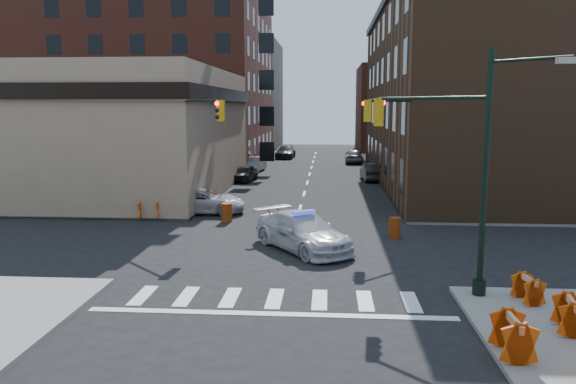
# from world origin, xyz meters

# --- Properties ---
(ground) EXTENTS (140.00, 140.00, 0.00)m
(ground) POSITION_xyz_m (0.00, 0.00, 0.00)
(ground) COLOR black
(ground) RESTS_ON ground
(sidewalk_nw) EXTENTS (34.00, 54.50, 0.15)m
(sidewalk_nw) POSITION_xyz_m (-23.00, 32.75, 0.07)
(sidewalk_nw) COLOR gray
(sidewalk_nw) RESTS_ON ground
(sidewalk_ne) EXTENTS (34.00, 54.50, 0.15)m
(sidewalk_ne) POSITION_xyz_m (23.00, 32.75, 0.07)
(sidewalk_ne) COLOR gray
(sidewalk_ne) RESTS_ON ground
(bank_building) EXTENTS (22.00, 22.00, 9.00)m
(bank_building) POSITION_xyz_m (-17.00, 16.50, 4.50)
(bank_building) COLOR #9B8165
(bank_building) RESTS_ON ground
(apartment_block) EXTENTS (25.00, 25.00, 24.00)m
(apartment_block) POSITION_xyz_m (-18.50, 40.00, 12.00)
(apartment_block) COLOR maroon
(apartment_block) RESTS_ON ground
(commercial_row_ne) EXTENTS (14.00, 34.00, 14.00)m
(commercial_row_ne) POSITION_xyz_m (13.00, 22.50, 7.00)
(commercial_row_ne) COLOR #4E321F
(commercial_row_ne) RESTS_ON ground
(filler_nw) EXTENTS (20.00, 18.00, 16.00)m
(filler_nw) POSITION_xyz_m (-16.00, 62.00, 8.00)
(filler_nw) COLOR brown
(filler_nw) RESTS_ON ground
(filler_ne) EXTENTS (16.00, 16.00, 12.00)m
(filler_ne) POSITION_xyz_m (14.00, 58.00, 6.00)
(filler_ne) COLOR maroon
(filler_ne) RESTS_ON ground
(signal_pole_se) EXTENTS (5.40, 5.27, 8.00)m
(signal_pole_se) POSITION_xyz_m (6.04, -5.52, 4.61)
(signal_pole_se) COLOR black
(signal_pole_se) RESTS_ON sidewalk_se
(signal_pole_nw) EXTENTS (3.58, 3.67, 8.00)m
(signal_pole_nw) POSITION_xyz_m (-5.85, 5.34, 4.34)
(signal_pole_nw) COLOR black
(signal_pole_nw) RESTS_ON sidewalk_nw
(signal_pole_ne) EXTENTS (3.67, 3.58, 8.00)m
(signal_pole_ne) POSITION_xyz_m (5.84, 5.35, 4.34)
(signal_pole_ne) COLOR black
(signal_pole_ne) RESTS_ON sidewalk_ne
(tree_ne_near) EXTENTS (3.00, 3.00, 4.85)m
(tree_ne_near) POSITION_xyz_m (7.50, 26.00, 3.49)
(tree_ne_near) COLOR black
(tree_ne_near) RESTS_ON sidewalk_ne
(tree_ne_far) EXTENTS (3.00, 3.00, 4.85)m
(tree_ne_far) POSITION_xyz_m (7.50, 34.00, 3.49)
(tree_ne_far) COLOR black
(tree_ne_far) RESTS_ON sidewalk_ne
(police_car) EXTENTS (5.19, 5.93, 1.64)m
(police_car) POSITION_xyz_m (0.63, -0.24, 0.82)
(police_car) COLOR silver
(police_car) RESTS_ON ground
(pickup) EXTENTS (5.32, 2.66, 1.45)m
(pickup) POSITION_xyz_m (-5.80, 8.03, 0.72)
(pickup) COLOR #B8B8BD
(pickup) RESTS_ON ground
(parked_car_wnear) EXTENTS (2.14, 4.16, 1.35)m
(parked_car_wnear) POSITION_xyz_m (-5.39, 22.66, 0.68)
(parked_car_wnear) COLOR black
(parked_car_wnear) RESTS_ON ground
(parked_car_wfar) EXTENTS (2.06, 4.51, 1.43)m
(parked_car_wfar) POSITION_xyz_m (-5.50, 29.80, 0.72)
(parked_car_wfar) COLOR #9C9FA5
(parked_car_wfar) RESTS_ON ground
(parked_car_wdeep) EXTENTS (2.40, 5.32, 1.51)m
(parked_car_wdeep) POSITION_xyz_m (-3.53, 44.35, 0.76)
(parked_car_wdeep) COLOR black
(parked_car_wdeep) RESTS_ON ground
(parked_car_enear) EXTENTS (1.86, 4.57, 1.47)m
(parked_car_enear) POSITION_xyz_m (5.50, 23.88, 0.74)
(parked_car_enear) COLOR black
(parked_car_enear) RESTS_ON ground
(parked_car_efar) EXTENTS (2.00, 4.82, 1.63)m
(parked_car_efar) POSITION_xyz_m (4.65, 39.17, 0.82)
(parked_car_efar) COLOR gray
(parked_car_efar) RESTS_ON ground
(pedestrian_a) EXTENTS (0.84, 0.69, 1.98)m
(pedestrian_a) POSITION_xyz_m (-8.00, 8.30, 1.14)
(pedestrian_a) COLOR black
(pedestrian_a) RESTS_ON sidewalk_nw
(pedestrian_b) EXTENTS (1.00, 0.85, 1.82)m
(pedestrian_b) POSITION_xyz_m (-12.29, 9.31, 1.06)
(pedestrian_b) COLOR black
(pedestrian_b) RESTS_ON sidewalk_nw
(pedestrian_c) EXTENTS (1.16, 0.59, 1.91)m
(pedestrian_c) POSITION_xyz_m (-13.00, 9.78, 1.10)
(pedestrian_c) COLOR #1E222D
(pedestrian_c) RESTS_ON sidewalk_nw
(barrel_road) EXTENTS (0.65, 0.65, 1.02)m
(barrel_road) POSITION_xyz_m (5.00, 2.36, 0.51)
(barrel_road) COLOR #EB4D0B
(barrel_road) RESTS_ON ground
(barrel_bank) EXTENTS (0.72, 0.72, 1.04)m
(barrel_bank) POSITION_xyz_m (-3.87, 5.60, 0.52)
(barrel_bank) COLOR #F1540B
(barrel_bank) RESTS_ON ground
(barricade_se_a) EXTENTS (0.73, 1.20, 0.84)m
(barricade_se_a) POSITION_xyz_m (8.16, -6.94, 0.57)
(barricade_se_a) COLOR red
(barricade_se_a) RESTS_ON sidewalk_se
(barricade_se_b) EXTENTS (0.87, 1.38, 0.96)m
(barricade_se_b) POSITION_xyz_m (8.50, -9.31, 0.63)
(barricade_se_b) COLOR #F0490B
(barricade_se_b) RESTS_ON sidewalk_se
(barricade_se_c) EXTENTS (0.70, 1.38, 1.03)m
(barricade_se_c) POSITION_xyz_m (6.40, -11.00, 0.66)
(barricade_se_c) COLOR #EE490B
(barricade_se_c) RESTS_ON sidewalk_se
(barricade_nw_a) EXTENTS (1.42, 0.83, 1.01)m
(barricade_nw_a) POSITION_xyz_m (-8.29, 5.70, 0.66)
(barricade_nw_a) COLOR red
(barricade_nw_a) RESTS_ON sidewalk_nw
(barricade_nw_b) EXTENTS (1.26, 0.68, 0.92)m
(barricade_nw_b) POSITION_xyz_m (-10.12, 6.13, 0.61)
(barricade_nw_b) COLOR #F2580B
(barricade_nw_b) RESTS_ON sidewalk_nw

